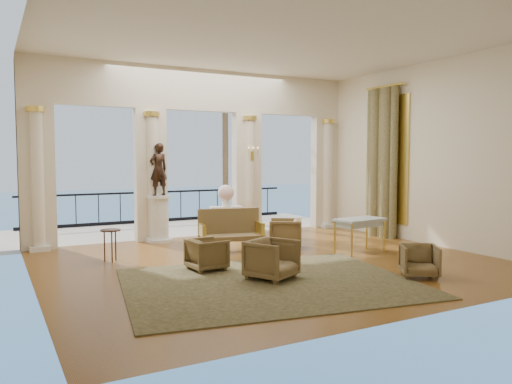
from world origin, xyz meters
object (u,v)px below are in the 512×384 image
armchair_c (285,232)px  console_table (226,211)px  pedestal (159,220)px  armchair_b (419,259)px  settee (230,230)px  armchair_a (272,257)px  game_table (360,222)px  side_table (110,234)px  armchair_d (207,253)px  statue (159,169)px

armchair_c → console_table: 2.32m
console_table → pedestal: bearing=-167.8°
armchair_b → settee: (-1.89, 3.96, 0.15)m
armchair_b → armchair_a: bearing=-170.0°
settee → game_table: size_ratio=1.28×
console_table → game_table: bearing=-54.7°
armchair_a → side_table: bearing=100.6°
armchair_c → armchair_d: bearing=-29.1°
statue → console_table: (1.89, 0.05, -1.17)m
armchair_d → game_table: bearing=-95.7°
statue → pedestal: bearing=180.0°
armchair_b → game_table: game_table is taller
armchair_d → statue: size_ratio=0.51×
game_table → statue: bearing=128.0°
armchair_a → armchair_d: armchair_a is taller
armchair_a → pedestal: bearing=70.4°
side_table → settee: bearing=-1.0°
armchair_d → statue: statue is taller
statue → armchair_d: bearing=76.3°
game_table → pedestal: pedestal is taller
armchair_d → side_table: bearing=35.4°
settee → console_table: settee is taller
armchair_b → pedestal: size_ratio=0.54×
armchair_d → side_table: (-1.45, 1.68, 0.24)m
game_table → console_table: bearing=107.6°
statue → side_table: bearing=37.8°
side_table → armchair_c: bearing=-4.9°
armchair_b → statue: (-3.00, 5.85, 1.53)m
game_table → pedestal: size_ratio=1.02×
armchair_d → settee: settee is taller
game_table → armchair_a: bearing=-165.4°
pedestal → side_table: size_ratio=1.78×
armchair_c → pedestal: bearing=-98.5°
game_table → console_table: console_table is taller
side_table → console_table: bearing=28.4°
armchair_d → game_table: game_table is taller
armchair_b → armchair_d: size_ratio=0.96×
armchair_d → side_table: 2.23m
settee → side_table: (-2.72, 0.05, 0.10)m
statue → side_table: size_ratio=1.98×
statue → console_table: size_ratio=1.45×
armchair_a → armchair_d: bearing=95.0°
armchair_d → armchair_c: bearing=-68.0°
side_table → armchair_d: bearing=-49.3°
armchair_b → armchair_c: 3.71m
armchair_c → statue: bearing=-98.5°
armchair_a → settee: bearing=52.8°
settee → game_table: 2.96m
armchair_b → statue: bearing=151.9°
pedestal → statue: statue is taller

